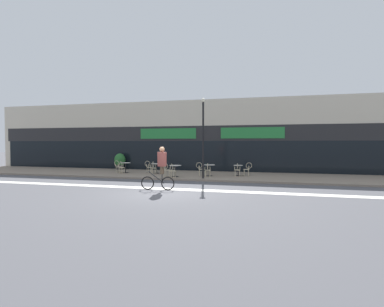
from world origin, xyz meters
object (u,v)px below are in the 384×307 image
Objects in this scene: planter_pot at (120,161)px; bistro_table_0 at (125,165)px; bistro_table_3 at (209,168)px; cafe_chair_3_side at (200,168)px; cafe_chair_4_side at (247,168)px; lamp_post at (203,132)px; cafe_chair_0_side at (118,166)px; cafe_chair_0_near at (121,167)px; bistro_table_1 at (157,166)px; bistro_table_2 at (175,168)px; bistro_table_4 at (238,168)px; cafe_chair_2_side at (166,169)px; cafe_chair_4_near at (237,169)px; cafe_chair_1_side at (149,166)px; cyclist_0 at (161,165)px; cafe_chair_2_near at (172,170)px; cafe_chair_3_near at (208,169)px; cafe_chair_1_near at (153,167)px.

bistro_table_0 is at bearing -54.23° from planter_pot.
cafe_chair_3_side is at bearing -178.97° from bistro_table_3.
lamp_post is (-2.60, -2.17, 2.40)m from cafe_chair_4_side.
cafe_chair_3_side is (6.46, -0.36, 0.00)m from cafe_chair_0_side.
cafe_chair_3_side is (5.83, 0.27, 0.00)m from cafe_chair_0_near.
bistro_table_1 is 2.66m from bistro_table_2.
cafe_chair_2_side is at bearing -159.06° from bistro_table_4.
bistro_table_3 is at bearing 6.85° from cafe_chair_4_side.
cafe_chair_4_near is at bearing 15.78° from bistro_table_2.
cafe_chair_1_side is 0.42× the size of cyclist_0.
lamp_post reaches higher than cafe_chair_4_side.
bistro_table_0 is at bearing 163.44° from lamp_post.
lamp_post is at bearing -12.01° from bistro_table_2.
lamp_post is at bearing 122.13° from cafe_chair_4_near.
bistro_table_3 is 2.92m from cafe_chair_2_side.
planter_pot is (-10.77, 2.23, 0.21)m from cafe_chair_4_side.
cafe_chair_3_near is (2.08, 1.13, 0.00)m from cafe_chair_2_near.
cafe_chair_1_near is 1.00× the size of cafe_chair_4_near.
cyclist_0 is (5.21, -5.66, 0.64)m from cafe_chair_0_near.
bistro_table_1 is at bearing 161.27° from cafe_chair_3_side.
lamp_post reaches higher than bistro_table_3.
planter_pot is at bearing 61.18° from cafe_chair_3_near.
bistro_table_4 is at bearing -55.79° from cafe_chair_2_near.
bistro_table_3 is 0.84× the size of cafe_chair_1_side.
cafe_chair_4_near is (4.58, 1.12, 0.00)m from cafe_chair_2_side.
bistro_table_2 is 0.88× the size of cafe_chair_3_side.
cafe_chair_1_side is 0.67× the size of planter_pot.
planter_pot reaches higher than cafe_chair_3_side.
bistro_table_0 is at bearing -55.45° from cyclist_0.
bistro_table_3 is 6.47m from cafe_chair_0_near.
cyclist_0 reaches higher than cafe_chair_4_near.
cafe_chair_0_side is at bearing 77.91° from cafe_chair_1_near.
bistro_table_1 is at bearing -71.74° from cyclist_0.
cafe_chair_1_side is 1.00× the size of cafe_chair_4_side.
lamp_post is at bearing 32.73° from cafe_chair_4_side.
cafe_chair_3_side is (1.45, 1.74, 0.00)m from cafe_chair_2_near.
bistro_table_3 is 2.71m from cafe_chair_2_near.
bistro_table_0 is 4.63m from bistro_table_2.
cafe_chair_2_near is 0.88m from cafe_chair_2_side.
cafe_chair_2_near and cafe_chair_4_near have the same top height.
cyclist_0 reaches higher than bistro_table_0.
bistro_table_1 is 0.85× the size of cafe_chair_4_near.
bistro_table_2 is 0.88× the size of cafe_chair_2_near.
bistro_table_0 reaches higher than bistro_table_3.
cafe_chair_3_side is (5.84, -0.36, -0.03)m from bistro_table_0.
cafe_chair_0_side is at bearing 76.15° from cafe_chair_3_near.
cafe_chair_3_side is at bearing 39.83° from cafe_chair_3_near.
cafe_chair_0_near is (-6.46, -0.28, -0.03)m from bistro_table_3.
cafe_chair_2_near is at bearing -139.79° from bistro_table_3.
bistro_table_0 is 0.85× the size of cafe_chair_0_side.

